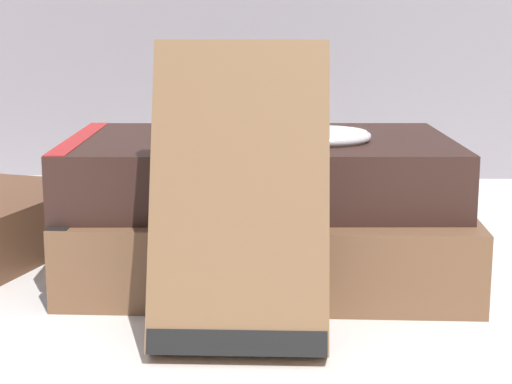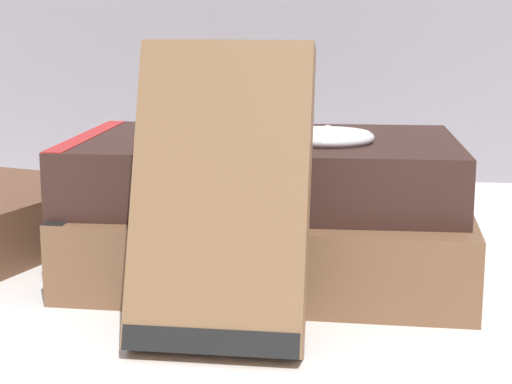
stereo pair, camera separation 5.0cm
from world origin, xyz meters
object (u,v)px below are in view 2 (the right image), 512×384
object	(u,v)px
book_flat_bottom	(265,239)
book_flat_top	(256,169)
pocket_watch	(325,137)
book_leaning_front	(220,206)

from	to	relation	value
book_flat_bottom	book_flat_top	size ratio (longest dim) A/B	0.99
book_flat_top	book_flat_bottom	bearing A→B (deg)	-55.80
book_flat_bottom	pocket_watch	world-z (taller)	pocket_watch
book_flat_bottom	book_leaning_front	bearing A→B (deg)	-92.97
book_flat_top	pocket_watch	distance (m)	0.05
book_flat_bottom	book_leaning_front	distance (m)	0.12
book_flat_top	pocket_watch	bearing A→B (deg)	-16.16
book_flat_top	book_leaning_front	xyz separation A→B (m)	(0.00, -0.12, 0.00)
book_flat_top	book_leaning_front	world-z (taller)	book_leaning_front
book_flat_top	pocket_watch	size ratio (longest dim) A/B	3.88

